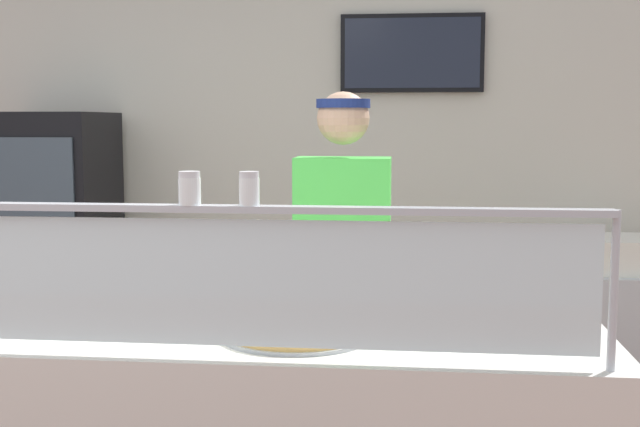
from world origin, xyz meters
TOP-DOWN VIEW (x-y plane):
  - shop_rear_unit at (1.08, 2.70)m, footprint 6.54×0.13m
  - sneeze_guard at (1.07, 0.06)m, footprint 1.97×0.06m
  - pizza_tray at (1.12, 0.34)m, footprint 0.51×0.51m
  - pizza_server at (1.08, 0.32)m, footprint 0.15×0.29m
  - parmesan_shaker at (0.85, 0.06)m, footprint 0.07×0.07m
  - pepper_flake_shaker at (1.02, 0.06)m, footprint 0.06×0.06m
  - worker_figure at (1.22, 1.01)m, footprint 0.41×0.50m
  - drink_fridge at (-0.59, 2.25)m, footprint 0.68×0.63m
  - prep_shelf at (2.64, 2.21)m, footprint 0.70×0.55m
  - pizza_box_stack at (2.64, 2.21)m, footprint 0.44×0.43m

SIDE VIEW (x-z plane):
  - prep_shelf at x=2.64m, z-range 0.00..0.85m
  - drink_fridge at x=-0.59m, z-range 0.00..1.70m
  - pizza_box_stack at x=2.64m, z-range 0.85..1.03m
  - pizza_tray at x=1.12m, z-range 0.95..0.99m
  - pizza_server at x=1.08m, z-range 0.99..0.99m
  - worker_figure at x=1.22m, z-range 0.13..1.89m
  - sneeze_guard at x=1.07m, z-range 1.01..1.46m
  - shop_rear_unit at x=1.08m, z-range 0.01..2.71m
  - parmesan_shaker at x=0.85m, z-range 1.40..1.49m
  - pepper_flake_shaker at x=1.02m, z-range 1.40..1.49m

